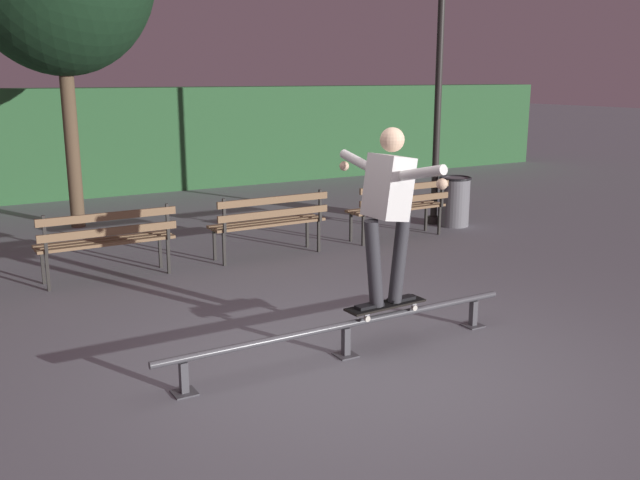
# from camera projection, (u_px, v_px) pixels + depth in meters

# --- Properties ---
(ground_plane) EXTENTS (90.00, 90.00, 0.00)m
(ground_plane) POSITION_uv_depth(u_px,v_px,m) (358.00, 363.00, 5.91)
(ground_plane) COLOR slate
(hedge_backdrop) EXTENTS (24.00, 1.20, 2.15)m
(hedge_backdrop) POSITION_uv_depth(u_px,v_px,m) (85.00, 142.00, 14.16)
(hedge_backdrop) COLOR #2D5B33
(hedge_backdrop) RESTS_ON ground
(grind_rail) EXTENTS (3.46, 0.18, 0.32)m
(grind_rail) POSITION_uv_depth(u_px,v_px,m) (346.00, 330.00, 6.02)
(grind_rail) COLOR #47474C
(grind_rail) RESTS_ON ground
(skateboard) EXTENTS (0.79, 0.23, 0.09)m
(skateboard) POSITION_uv_depth(u_px,v_px,m) (386.00, 305.00, 6.19)
(skateboard) COLOR black
(skateboard) RESTS_ON grind_rail
(skateboarder) EXTENTS (0.62, 1.41, 1.56)m
(skateboarder) POSITION_uv_depth(u_px,v_px,m) (388.00, 202.00, 5.97)
(skateboarder) COLOR black
(skateboarder) RESTS_ON skateboard
(park_bench_left_center) EXTENTS (1.60, 0.42, 0.88)m
(park_bench_left_center) POSITION_uv_depth(u_px,v_px,m) (107.00, 236.00, 8.19)
(park_bench_left_center) COLOR #282623
(park_bench_left_center) RESTS_ON ground
(park_bench_right_center) EXTENTS (1.60, 0.42, 0.88)m
(park_bench_right_center) POSITION_uv_depth(u_px,v_px,m) (270.00, 218.00, 9.25)
(park_bench_right_center) COLOR #282623
(park_bench_right_center) RESTS_ON ground
(park_bench_rightmost) EXTENTS (1.60, 0.42, 0.88)m
(park_bench_rightmost) POSITION_uv_depth(u_px,v_px,m) (400.00, 204.00, 10.30)
(park_bench_rightmost) COLOR #282623
(park_bench_rightmost) RESTS_ON ground
(lamp_post_right) EXTENTS (0.32, 0.32, 3.90)m
(lamp_post_right) POSITION_uv_depth(u_px,v_px,m) (439.00, 69.00, 10.95)
(lamp_post_right) COLOR #282623
(lamp_post_right) RESTS_ON ground
(trash_can) EXTENTS (0.52, 0.52, 0.80)m
(trash_can) POSITION_uv_depth(u_px,v_px,m) (454.00, 201.00, 11.26)
(trash_can) COLOR slate
(trash_can) RESTS_ON ground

